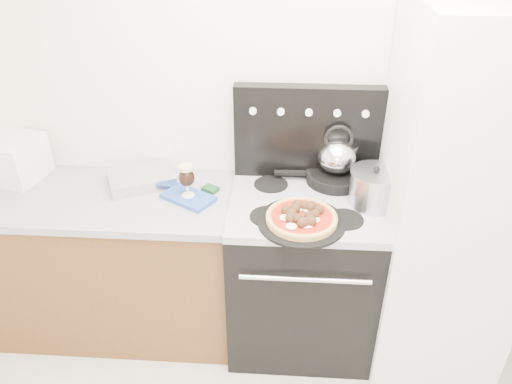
# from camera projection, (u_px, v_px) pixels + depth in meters

# --- Properties ---
(room_shell) EXTENTS (3.52, 3.01, 2.52)m
(room_shell) POSITION_uv_depth(u_px,v_px,m) (291.00, 263.00, 1.57)
(room_shell) COLOR silver
(room_shell) RESTS_ON ground
(base_cabinet) EXTENTS (1.45, 0.60, 0.86)m
(base_cabinet) POSITION_uv_depth(u_px,v_px,m) (106.00, 264.00, 2.83)
(base_cabinet) COLOR brown
(base_cabinet) RESTS_ON ground
(countertop) EXTENTS (1.48, 0.63, 0.04)m
(countertop) POSITION_uv_depth(u_px,v_px,m) (92.00, 197.00, 2.59)
(countertop) COLOR #999AA5
(countertop) RESTS_ON base_cabinet
(stove_body) EXTENTS (0.76, 0.65, 0.88)m
(stove_body) POSITION_uv_depth(u_px,v_px,m) (301.00, 275.00, 2.74)
(stove_body) COLOR black
(stove_body) RESTS_ON ground
(cooktop) EXTENTS (0.76, 0.65, 0.04)m
(cooktop) POSITION_uv_depth(u_px,v_px,m) (306.00, 205.00, 2.50)
(cooktop) COLOR #ADADB2
(cooktop) RESTS_ON stove_body
(backguard) EXTENTS (0.76, 0.08, 0.50)m
(backguard) POSITION_uv_depth(u_px,v_px,m) (307.00, 132.00, 2.59)
(backguard) COLOR black
(backguard) RESTS_ON cooktop
(fridge) EXTENTS (0.64, 0.68, 1.90)m
(fridge) POSITION_uv_depth(u_px,v_px,m) (451.00, 204.00, 2.41)
(fridge) COLOR silver
(fridge) RESTS_ON ground
(toaster_oven) EXTENTS (0.41, 0.34, 0.23)m
(toaster_oven) POSITION_uv_depth(u_px,v_px,m) (7.00, 157.00, 2.69)
(toaster_oven) COLOR white
(toaster_oven) RESTS_ON countertop
(foil_sheet) EXTENTS (0.40, 0.36, 0.07)m
(foil_sheet) POSITION_uv_depth(u_px,v_px,m) (141.00, 178.00, 2.65)
(foil_sheet) COLOR white
(foil_sheet) RESTS_ON countertop
(oven_mitt) EXTENTS (0.30, 0.26, 0.02)m
(oven_mitt) POSITION_uv_depth(u_px,v_px,m) (188.00, 197.00, 2.54)
(oven_mitt) COLOR #2B4DAD
(oven_mitt) RESTS_ON countertop
(beer_glass) EXTENTS (0.10, 0.10, 0.17)m
(beer_glass) POSITION_uv_depth(u_px,v_px,m) (187.00, 181.00, 2.48)
(beer_glass) COLOR black
(beer_glass) RESTS_ON oven_mitt
(pizza_pan) EXTENTS (0.44, 0.44, 0.01)m
(pizza_pan) POSITION_uv_depth(u_px,v_px,m) (301.00, 222.00, 2.33)
(pizza_pan) COLOR black
(pizza_pan) RESTS_ON cooktop
(pizza) EXTENTS (0.34, 0.34, 0.05)m
(pizza) POSITION_uv_depth(u_px,v_px,m) (302.00, 216.00, 2.31)
(pizza) COLOR #DCB755
(pizza) RESTS_ON pizza_pan
(skillet) EXTENTS (0.32, 0.32, 0.05)m
(skillet) POSITION_uv_depth(u_px,v_px,m) (335.00, 177.00, 2.64)
(skillet) COLOR black
(skillet) RESTS_ON cooktop
(tea_kettle) EXTENTS (0.22, 0.22, 0.22)m
(tea_kettle) POSITION_uv_depth(u_px,v_px,m) (337.00, 153.00, 2.57)
(tea_kettle) COLOR silver
(tea_kettle) RESTS_ON skillet
(stock_pot) EXTENTS (0.25, 0.25, 0.17)m
(stock_pot) POSITION_uv_depth(u_px,v_px,m) (374.00, 189.00, 2.43)
(stock_pot) COLOR #ADACBD
(stock_pot) RESTS_ON cooktop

